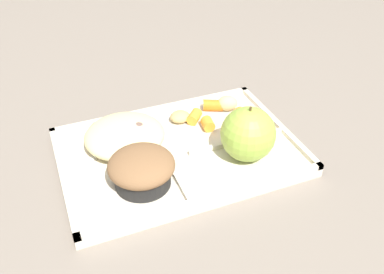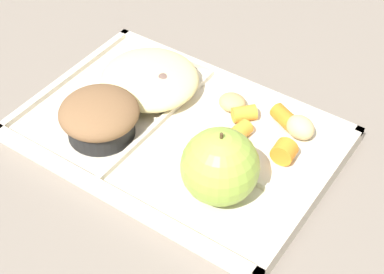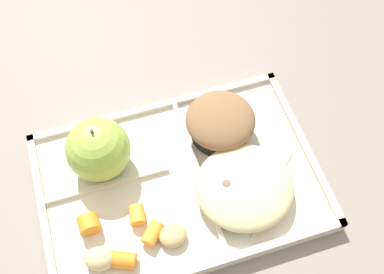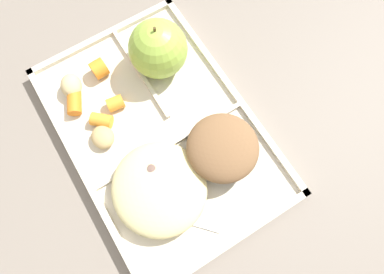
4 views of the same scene
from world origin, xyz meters
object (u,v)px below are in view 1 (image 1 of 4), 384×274
at_px(green_apple, 248,134).
at_px(bran_muffin, 142,169).
at_px(plastic_fork, 108,144).
at_px(lunch_tray, 179,153).

distance_m(green_apple, bran_muffin, 0.17).
height_order(bran_muffin, plastic_fork, bran_muffin).
bearing_deg(lunch_tray, plastic_fork, -28.75).
bearing_deg(lunch_tray, bran_muffin, 35.41).
distance_m(bran_muffin, plastic_fork, 0.12).
bearing_deg(plastic_fork, lunch_tray, 151.25).
bearing_deg(plastic_fork, green_apple, 150.48).
xyz_separation_m(green_apple, plastic_fork, (0.20, -0.11, -0.04)).
relative_size(lunch_tray, green_apple, 4.11).
xyz_separation_m(lunch_tray, plastic_fork, (0.10, -0.06, 0.01)).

